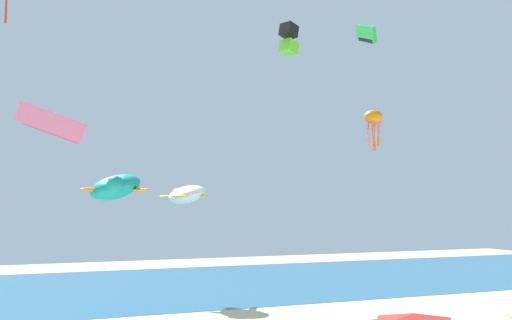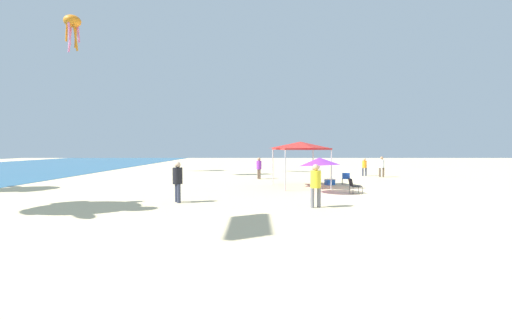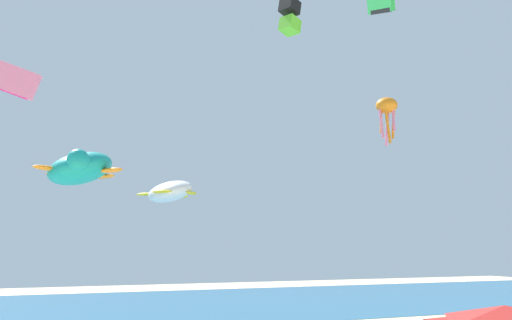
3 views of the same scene
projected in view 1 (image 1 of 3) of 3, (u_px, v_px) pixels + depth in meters
The scene contains 8 objects.
ocean_strip at pixel (166, 285), 51.65m from camera, with size 120.00×27.35×0.02m, color #28668E.
canopy_tent at pixel (413, 320), 23.09m from camera, with size 3.72×3.44×2.86m.
kite_turtle_teal at pixel (115, 187), 36.20m from camera, with size 4.48×5.09×2.29m.
kite_parafoil_pink at pixel (51, 123), 31.60m from camera, with size 3.88×1.63×2.41m.
kite_octopus_orange at pixel (373, 119), 47.10m from camera, with size 1.55×1.55×3.43m.
kite_box_black at pixel (289, 39), 46.69m from camera, with size 1.69×1.60×2.63m.
kite_turtle_white at pixel (186, 195), 44.87m from camera, with size 3.95×4.47×2.03m.
kite_parafoil_green at pixel (366, 34), 43.06m from camera, with size 1.39×4.04×2.48m.
Camera 1 is at (-11.53, -15.83, 7.21)m, focal length 40.12 mm.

